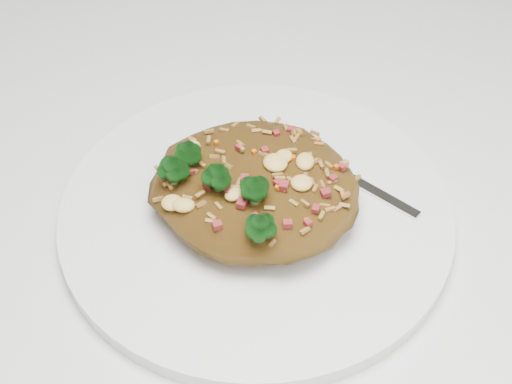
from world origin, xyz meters
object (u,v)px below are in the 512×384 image
at_px(fried_rice, 254,181).
at_px(fork, 339,172).
at_px(dining_table, 355,280).
at_px(plate, 256,212).

distance_m(fried_rice, fork, 0.08).
distance_m(dining_table, fork, 0.11).
distance_m(dining_table, plate, 0.13).
bearing_deg(plate, dining_table, 21.35).
relative_size(dining_table, plate, 3.98).
height_order(dining_table, fried_rice, fried_rice).
bearing_deg(fried_rice, fork, 44.58).
bearing_deg(dining_table, plate, -158.65).
bearing_deg(dining_table, fried_rice, -158.12).
bearing_deg(plate, fried_rice, -124.19).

